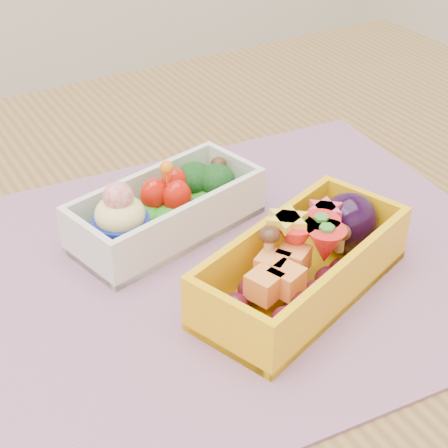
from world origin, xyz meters
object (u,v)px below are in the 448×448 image
table (155,347)px  placemat (219,267)px  bento_white (166,209)px  bento_yellow (306,262)px

table → placemat: bearing=-38.0°
table → placemat: (0.05, -0.04, 0.10)m
table → bento_white: 0.13m
placemat → bento_yellow: (0.04, -0.06, 0.03)m
table → bento_yellow: 0.19m
placemat → bento_white: bento_white is taller
table → bento_white: bento_white is taller
bento_white → placemat: bearing=-90.8°
table → bento_white: size_ratio=6.43×
bento_yellow → placemat: bearing=105.9°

